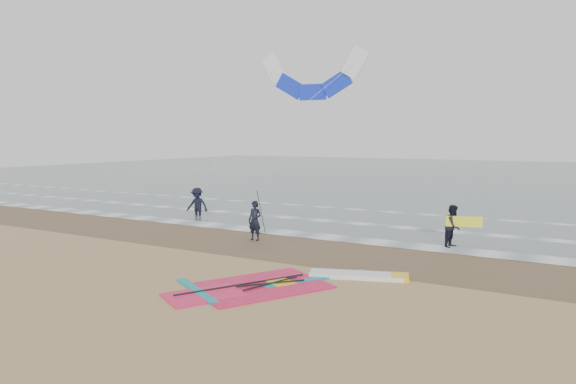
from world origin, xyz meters
The scene contains 11 objects.
ground centered at (0.00, 0.00, 0.00)m, with size 120.00×120.00×0.00m, color tan.
sea_water centered at (0.00, 48.00, 0.01)m, with size 120.00×80.00×0.02m, color #47605E.
wet_sand_band centered at (0.00, 6.00, 0.00)m, with size 120.00×5.00×0.01m, color brown.
foam_waterline centered at (0.00, 10.44, 0.03)m, with size 120.00×9.15×0.02m.
windsurf_rig centered at (1.83, 1.44, 0.04)m, with size 5.96×5.64×0.14m.
person_standing centered at (-2.37, 6.24, 0.81)m, with size 0.59×0.39×1.62m, color black.
person_walking centered at (4.86, 8.83, 0.81)m, with size 0.78×0.61×1.61m, color black.
person_wading centered at (-8.54, 10.20, 0.93)m, with size 1.20×0.69×1.86m, color black.
held_pole centered at (-2.07, 6.24, 1.19)m, with size 0.17×0.86×1.82m.
carried_kiteboard centered at (5.26, 8.73, 1.02)m, with size 1.30×0.51×0.39m.
surf_kite centered at (-4.18, 15.01, 7.36)m, with size 7.66×4.98×7.74m.
Camera 1 is at (8.71, -10.88, 4.13)m, focal length 32.00 mm.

